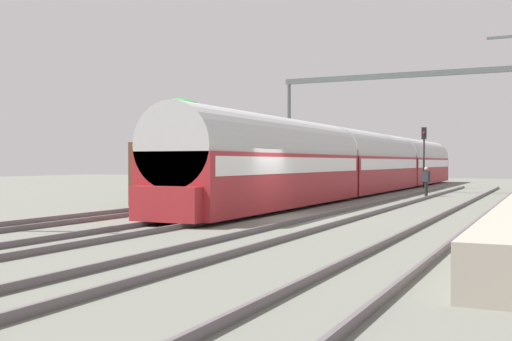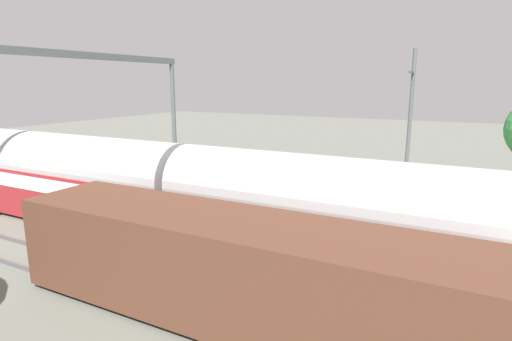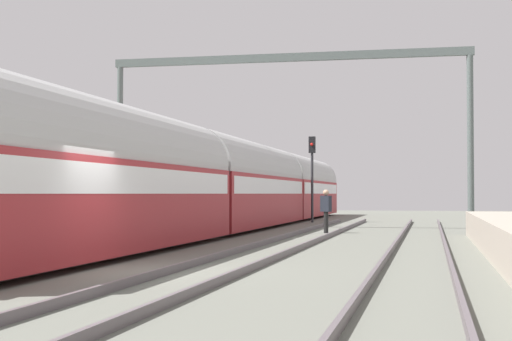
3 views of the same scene
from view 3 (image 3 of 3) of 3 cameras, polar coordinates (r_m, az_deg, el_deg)
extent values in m
plane|color=slate|center=(16.73, -9.86, -7.01)|extent=(120.00, 120.00, 0.00)
cube|color=#5B5256|center=(17.24, -13.79, -6.56)|extent=(0.08, 60.00, 0.16)
cube|color=#5B5256|center=(16.29, -5.70, -6.89)|extent=(0.08, 60.00, 0.16)
cube|color=#5B5256|center=(15.91, -0.74, -7.03)|extent=(0.08, 60.00, 0.16)
cube|color=#5B5256|center=(15.54, 8.45, -7.14)|extent=(0.08, 60.00, 0.16)
cube|color=#5B5256|center=(15.51, 13.79, -7.12)|extent=(0.08, 60.00, 0.16)
cube|color=maroon|center=(20.69, -11.25, -2.48)|extent=(2.90, 16.00, 2.20)
cube|color=white|center=(20.69, -11.24, -0.73)|extent=(2.93, 15.36, 0.64)
cylinder|color=#B7B7B7|center=(20.71, -11.23, 1.12)|extent=(2.84, 16.00, 2.84)
cube|color=maroon|center=(36.27, -0.90, -2.14)|extent=(2.90, 16.00, 2.20)
cube|color=white|center=(36.27, -0.90, -1.14)|extent=(2.93, 15.36, 0.64)
cylinder|color=#B7B7B7|center=(36.28, -0.90, -0.08)|extent=(2.84, 16.00, 2.84)
cube|color=maroon|center=(52.33, 3.17, -1.98)|extent=(2.90, 16.00, 2.20)
cube|color=white|center=(52.33, 3.17, -1.29)|extent=(2.93, 15.36, 0.64)
cylinder|color=#B7B7B7|center=(52.33, 3.16, -0.56)|extent=(2.84, 16.00, 2.84)
cube|color=#563323|center=(25.62, -16.23, -1.72)|extent=(2.80, 13.00, 2.70)
cube|color=black|center=(25.65, -16.25, -4.62)|extent=(2.52, 11.96, 0.10)
cylinder|color=black|center=(32.21, 4.98, -3.68)|extent=(0.24, 0.24, 0.85)
cube|color=#232833|center=(32.19, 4.97, -2.35)|extent=(0.46, 0.39, 0.64)
sphere|color=tan|center=(32.19, 4.97, -1.57)|extent=(0.24, 0.24, 0.24)
cylinder|color=#2D2D33|center=(44.17, 4.00, -1.22)|extent=(0.14, 0.14, 3.80)
cube|color=black|center=(44.25, 3.99, 1.83)|extent=(0.36, 0.20, 0.90)
sphere|color=red|center=(44.13, 3.97, 1.86)|extent=(0.16, 0.16, 0.16)
cylinder|color=#545F5D|center=(38.23, -9.61, 1.64)|extent=(0.28, 0.28, 7.50)
cylinder|color=#545F5D|center=(35.53, 14.94, 1.92)|extent=(0.28, 0.28, 7.50)
cube|color=#545F5D|center=(36.49, 2.20, 7.99)|extent=(16.29, 0.24, 0.36)
camera|label=1|loc=(6.19, 167.61, 5.72)|focal=44.02mm
camera|label=2|loc=(27.51, -38.08, 8.60)|focal=29.05mm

